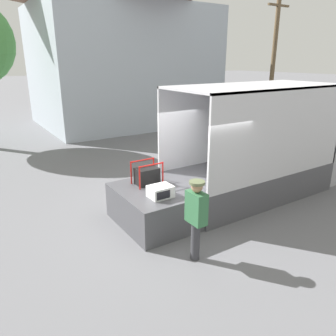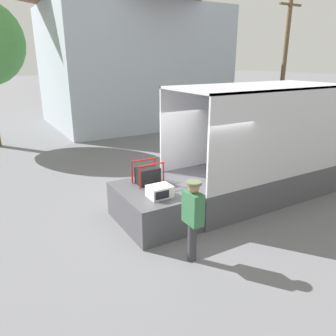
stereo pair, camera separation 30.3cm
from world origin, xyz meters
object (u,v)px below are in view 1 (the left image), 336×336
object	(u,v)px
worker_person	(196,213)
utility_pole	(274,58)
microwave	(160,192)
box_truck	(283,157)
portable_generator	(148,175)

from	to	relation	value
worker_person	utility_pole	size ratio (longest dim) A/B	0.22
utility_pole	microwave	bearing A→B (deg)	-147.19
box_truck	microwave	size ratio (longest dim) A/B	13.02
portable_generator	box_truck	bearing A→B (deg)	-5.13
box_truck	utility_pole	xyz separation A→B (m)	(9.16, 8.52, 2.99)
microwave	worker_person	world-z (taller)	worker_person
box_truck	portable_generator	distance (m)	4.63
microwave	worker_person	size ratio (longest dim) A/B	0.31
utility_pole	portable_generator	bearing A→B (deg)	-149.51
utility_pole	box_truck	bearing A→B (deg)	-137.06
microwave	utility_pole	xyz separation A→B (m)	(13.93, 8.98, 2.91)
portable_generator	worker_person	distance (m)	2.21
microwave	portable_generator	size ratio (longest dim) A/B	0.77
microwave	portable_generator	distance (m)	0.89
worker_person	utility_pole	distance (m)	17.57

